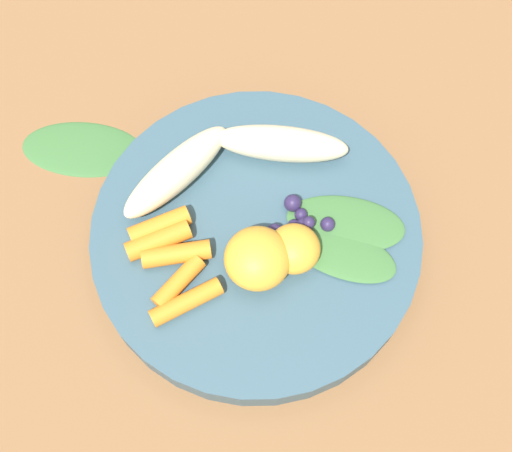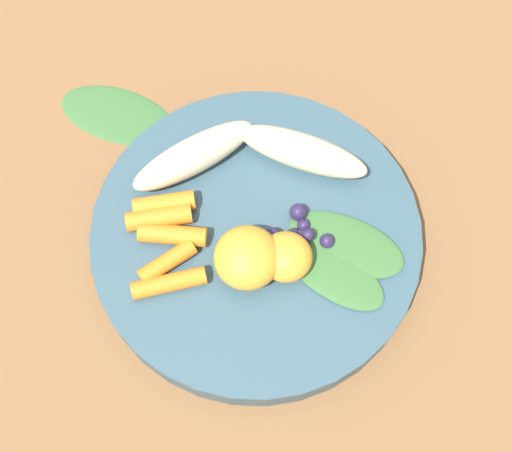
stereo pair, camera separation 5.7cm
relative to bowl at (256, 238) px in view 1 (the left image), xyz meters
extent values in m
plane|color=brown|center=(0.00, 0.00, -0.02)|extent=(2.40, 2.40, 0.00)
cylinder|color=#385666|center=(0.00, 0.00, 0.00)|extent=(0.28, 0.28, 0.03)
ellipsoid|color=beige|center=(-0.03, -0.08, 0.03)|extent=(0.12, 0.08, 0.03)
ellipsoid|color=beige|center=(-0.08, 0.00, 0.03)|extent=(0.05, 0.12, 0.03)
ellipsoid|color=#F4A833|center=(0.01, 0.04, 0.03)|extent=(0.04, 0.04, 0.03)
ellipsoid|color=#F4A833|center=(0.03, 0.01, 0.04)|extent=(0.05, 0.05, 0.04)
cylinder|color=orange|center=(0.02, -0.08, 0.02)|extent=(0.05, 0.05, 0.02)
cylinder|color=orange|center=(0.03, -0.07, 0.02)|extent=(0.05, 0.05, 0.02)
cylinder|color=orange|center=(0.04, -0.06, 0.02)|extent=(0.04, 0.06, 0.02)
cylinder|color=orange|center=(0.06, -0.05, 0.02)|extent=(0.05, 0.03, 0.01)
cylinder|color=orange|center=(0.08, -0.04, 0.02)|extent=(0.05, 0.05, 0.01)
sphere|color=#2D234C|center=(-0.02, 0.04, 0.02)|extent=(0.01, 0.01, 0.01)
sphere|color=#2D234C|center=(0.00, 0.02, 0.02)|extent=(0.01, 0.01, 0.01)
sphere|color=#2D234C|center=(-0.01, 0.04, 0.02)|extent=(0.01, 0.01, 0.01)
sphere|color=#2D234C|center=(-0.03, 0.02, 0.02)|extent=(0.01, 0.01, 0.01)
sphere|color=#2D234C|center=(-0.02, 0.03, 0.02)|extent=(0.01, 0.01, 0.01)
sphere|color=#2D234C|center=(-0.01, 0.03, 0.02)|extent=(0.01, 0.01, 0.01)
sphere|color=#2D234C|center=(-0.01, 0.04, 0.03)|extent=(0.01, 0.01, 0.01)
sphere|color=#2D234C|center=(-0.02, 0.06, 0.02)|extent=(0.01, 0.01, 0.01)
cylinder|color=white|center=(-0.02, 0.06, 0.02)|extent=(0.04, 0.04, 0.00)
ellipsoid|color=#3D7038|center=(0.00, 0.07, 0.02)|extent=(0.05, 0.10, 0.01)
ellipsoid|color=#3D7038|center=(-0.03, 0.07, 0.02)|extent=(0.06, 0.11, 0.01)
ellipsoid|color=#3D7038|center=(-0.05, -0.18, -0.01)|extent=(0.08, 0.12, 0.01)
camera|label=1|loc=(0.22, 0.06, 0.55)|focal=48.45mm
camera|label=2|loc=(0.19, 0.11, 0.55)|focal=48.45mm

